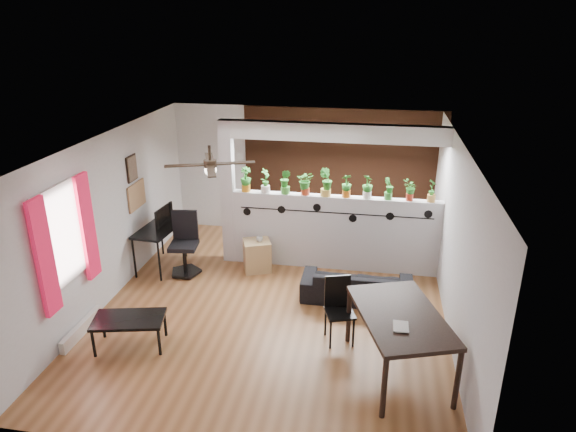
{
  "coord_description": "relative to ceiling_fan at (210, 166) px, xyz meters",
  "views": [
    {
      "loc": [
        1.41,
        -6.8,
        4.25
      ],
      "look_at": [
        0.12,
        0.6,
        1.29
      ],
      "focal_mm": 32.0,
      "sensor_mm": 36.0,
      "label": 1
    }
  ],
  "objects": [
    {
      "name": "ceiling_header",
      "position": [
        1.6,
        1.8,
        0.14
      ],
      "size": [
        3.6,
        0.18,
        0.3
      ],
      "primitive_type": "cube",
      "color": "silver",
      "rests_on": "room_shell"
    },
    {
      "name": "office_chair",
      "position": [
        -0.94,
        1.15,
        -1.83
      ],
      "size": [
        0.57,
        0.57,
        1.09
      ],
      "color": "black",
      "rests_on": "ground"
    },
    {
      "name": "ceiling_fan",
      "position": [
        0.0,
        0.0,
        0.0
      ],
      "size": [
        1.19,
        1.19,
        0.43
      ],
      "color": "black",
      "rests_on": "room_shell"
    },
    {
      "name": "brick_panel",
      "position": [
        1.6,
        3.27,
        -1.01
      ],
      "size": [
        3.9,
        0.05,
        2.6
      ],
      "primitive_type": "cube",
      "color": "#A85530",
      "rests_on": "ground"
    },
    {
      "name": "potted_plant_8",
      "position": [
        2.83,
        1.8,
        -0.77
      ],
      "size": [
        0.22,
        0.22,
        0.36
      ],
      "color": "#B3321C",
      "rests_on": "partition_wall"
    },
    {
      "name": "book",
      "position": [
        2.54,
        -1.27,
        -1.45
      ],
      "size": [
        0.18,
        0.24,
        0.02
      ],
      "primitive_type": "imported",
      "rotation": [
        0.0,
        0.0,
        0.0
      ],
      "color": "gray",
      "rests_on": "dining_table"
    },
    {
      "name": "cube_shelf",
      "position": [
        0.27,
        1.46,
        -2.04
      ],
      "size": [
        0.57,
        0.54,
        0.56
      ],
      "primitive_type": "cube",
      "rotation": [
        0.0,
        0.0,
        0.37
      ],
      "color": "tan",
      "rests_on": "ground"
    },
    {
      "name": "sofa",
      "position": [
        2.06,
        0.76,
        -2.07
      ],
      "size": [
        1.66,
        0.66,
        0.49
      ],
      "primitive_type": "imported",
      "rotation": [
        0.0,
        0.0,
        3.14
      ],
      "color": "black",
      "rests_on": "ground"
    },
    {
      "name": "cup",
      "position": [
        0.32,
        1.46,
        -1.71
      ],
      "size": [
        0.14,
        0.14,
        0.09
      ],
      "primitive_type": "imported",
      "rotation": [
        0.0,
        0.0,
        0.25
      ],
      "color": "gray",
      "rests_on": "cube_shelf"
    },
    {
      "name": "potted_plant_3",
      "position": [
        1.07,
        1.8,
        -0.74
      ],
      "size": [
        0.22,
        0.17,
        0.42
      ],
      "color": "#AD361B",
      "rests_on": "partition_wall"
    },
    {
      "name": "potted_plant_4",
      "position": [
        1.42,
        1.8,
        -0.71
      ],
      "size": [
        0.29,
        0.25,
        0.48
      ],
      "color": "gold",
      "rests_on": "partition_wall"
    },
    {
      "name": "potted_plant_0",
      "position": [
        0.02,
        1.8,
        -0.74
      ],
      "size": [
        0.28,
        0.26,
        0.43
      ],
      "color": "#C47917",
      "rests_on": "partition_wall"
    },
    {
      "name": "folding_chair",
      "position": [
        1.85,
        -0.35,
        -1.76
      ],
      "size": [
        0.48,
        0.48,
        0.93
      ],
      "color": "black",
      "rests_on": "ground"
    },
    {
      "name": "potted_plant_6",
      "position": [
        2.13,
        1.8,
        -0.75
      ],
      "size": [
        0.26,
        0.25,
        0.41
      ],
      "color": "white",
      "rests_on": "partition_wall"
    },
    {
      "name": "room_shell",
      "position": [
        0.8,
        0.3,
        -1.01
      ],
      "size": [
        6.3,
        7.1,
        2.9
      ],
      "color": "brown",
      "rests_on": "ground"
    },
    {
      "name": "partition_wall",
      "position": [
        1.6,
        1.8,
        -1.64
      ],
      "size": [
        3.6,
        0.18,
        1.35
      ],
      "primitive_type": "cube",
      "color": "#BCBCC1",
      "rests_on": "ground"
    },
    {
      "name": "pier_column",
      "position": [
        -0.31,
        1.8,
        -1.01
      ],
      "size": [
        0.22,
        0.2,
        2.6
      ],
      "primitive_type": "cube",
      "color": "#BCBCC1",
      "rests_on": "ground"
    },
    {
      "name": "window_assembly",
      "position": [
        -1.76,
        -0.9,
        -0.81
      ],
      "size": [
        0.09,
        1.3,
        1.55
      ],
      "color": "white",
      "rests_on": "room_shell"
    },
    {
      "name": "potted_plant_1",
      "position": [
        0.37,
        1.8,
        -0.74
      ],
      "size": [
        0.24,
        0.27,
        0.43
      ],
      "color": "silver",
      "rests_on": "partition_wall"
    },
    {
      "name": "potted_plant_9",
      "position": [
        3.18,
        1.8,
        -0.76
      ],
      "size": [
        0.23,
        0.25,
        0.39
      ],
      "color": "#C69145",
      "rests_on": "partition_wall"
    },
    {
      "name": "potted_plant_7",
      "position": [
        2.48,
        1.8,
        -0.76
      ],
      "size": [
        0.22,
        0.2,
        0.38
      ],
      "color": "#3A8E33",
      "rests_on": "partition_wall"
    },
    {
      "name": "vine_decal",
      "position": [
        1.6,
        1.7,
        -1.23
      ],
      "size": [
        3.31,
        0.01,
        0.3
      ],
      "color": "black",
      "rests_on": "partition_wall"
    },
    {
      "name": "framed_art",
      "position": [
        -1.78,
        1.2,
        -0.46
      ],
      "size": [
        0.03,
        0.34,
        0.44
      ],
      "color": "#8C7259",
      "rests_on": "room_shell"
    },
    {
      "name": "potted_plant_2",
      "position": [
        0.72,
        1.8,
        -0.74
      ],
      "size": [
        0.27,
        0.24,
        0.43
      ],
      "color": "green",
      "rests_on": "partition_wall"
    },
    {
      "name": "dining_table",
      "position": [
        2.64,
        -0.97,
        -1.55
      ],
      "size": [
        1.39,
        1.78,
        0.85
      ],
      "color": "black",
      "rests_on": "ground"
    },
    {
      "name": "monitor",
      "position": [
        -1.45,
        1.43,
        -1.45
      ],
      "size": [
        0.34,
        0.09,
        0.19
      ],
      "primitive_type": "imported",
      "rotation": [
        0.0,
        0.0,
        1.47
      ],
      "color": "black",
      "rests_on": "computer_desk"
    },
    {
      "name": "computer_desk",
      "position": [
        -1.45,
        1.28,
        -1.62
      ],
      "size": [
        0.65,
        1.1,
        0.77
      ],
      "color": "black",
      "rests_on": "ground"
    },
    {
      "name": "corkboard",
      "position": [
        -1.78,
        1.25,
        -0.96
      ],
      "size": [
        0.03,
        0.6,
        0.45
      ],
      "primitive_type": "cube",
      "color": "#9B714B",
      "rests_on": "room_shell"
    },
    {
      "name": "potted_plant_5",
      "position": [
        1.78,
        1.8,
        -0.75
      ],
      "size": [
        0.25,
        0.24,
        0.4
      ],
      "color": "orange",
      "rests_on": "partition_wall"
    },
    {
      "name": "baseboard_heater",
      "position": [
        -1.74,
        -0.9,
        -2.22
      ],
      "size": [
        0.08,
        1.0,
        0.18
      ],
      "primitive_type": "cube",
      "color": "silver",
      "rests_on": "ground"
    },
    {
      "name": "coffee_table",
      "position": [
        -0.92,
        -1.04,
        -1.92
      ],
      "size": [
        1.03,
        0.71,
        0.44
      ],
      "color": "black",
      "rests_on": "ground"
    }
  ]
}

